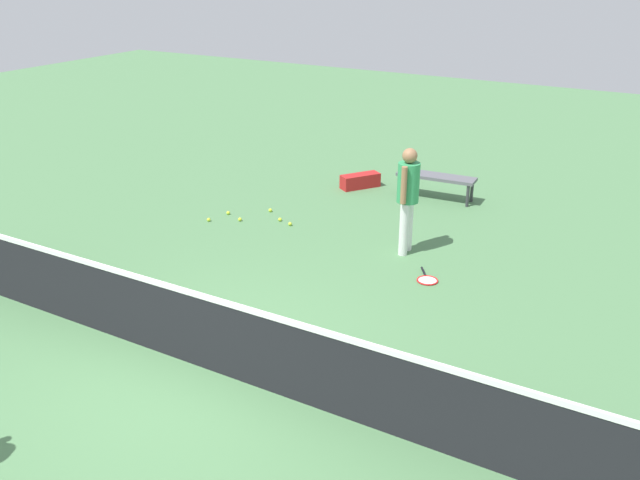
{
  "coord_description": "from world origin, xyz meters",
  "views": [
    {
      "loc": [
        -4.45,
        5.06,
        4.42
      ],
      "look_at": [
        -0.37,
        -2.08,
        0.9
      ],
      "focal_mm": 38.01,
      "sensor_mm": 36.0,
      "label": 1
    }
  ],
  "objects_px": {
    "courtside_bench": "(436,178)",
    "tennis_ball_stray_left": "(270,210)",
    "tennis_racket_near_player": "(427,279)",
    "equipment_bag": "(362,181)",
    "tennis_ball_near_player": "(280,219)",
    "tennis_ball_baseline": "(209,220)",
    "tennis_ball_stray_right": "(290,224)",
    "player_near_side": "(408,192)",
    "tennis_ball_midcourt": "(240,219)",
    "tennis_ball_by_net": "(228,213)"
  },
  "relations": [
    {
      "from": "tennis_ball_midcourt",
      "to": "equipment_bag",
      "type": "xyz_separation_m",
      "value": [
        -1.04,
        -2.75,
        0.11
      ]
    },
    {
      "from": "tennis_ball_midcourt",
      "to": "courtside_bench",
      "type": "height_order",
      "value": "courtside_bench"
    },
    {
      "from": "tennis_ball_stray_left",
      "to": "tennis_ball_stray_right",
      "type": "bearing_deg",
      "value": 149.59
    },
    {
      "from": "player_near_side",
      "to": "tennis_ball_midcourt",
      "type": "bearing_deg",
      "value": 4.04
    },
    {
      "from": "tennis_ball_baseline",
      "to": "equipment_bag",
      "type": "relative_size",
      "value": 0.08
    },
    {
      "from": "tennis_ball_near_player",
      "to": "tennis_ball_midcourt",
      "type": "distance_m",
      "value": 0.71
    },
    {
      "from": "tennis_ball_by_net",
      "to": "tennis_ball_stray_left",
      "type": "relative_size",
      "value": 1.0
    },
    {
      "from": "tennis_ball_baseline",
      "to": "equipment_bag",
      "type": "bearing_deg",
      "value": -116.45
    },
    {
      "from": "tennis_ball_midcourt",
      "to": "equipment_bag",
      "type": "relative_size",
      "value": 0.08
    },
    {
      "from": "player_near_side",
      "to": "tennis_racket_near_player",
      "type": "xyz_separation_m",
      "value": [
        -0.68,
        0.78,
        -1.0
      ]
    },
    {
      "from": "tennis_racket_near_player",
      "to": "tennis_ball_near_player",
      "type": "distance_m",
      "value": 3.26
    },
    {
      "from": "courtside_bench",
      "to": "tennis_ball_stray_left",
      "type": "bearing_deg",
      "value": 42.58
    },
    {
      "from": "tennis_ball_near_player",
      "to": "tennis_ball_stray_right",
      "type": "relative_size",
      "value": 1.0
    },
    {
      "from": "tennis_ball_near_player",
      "to": "tennis_ball_baseline",
      "type": "xyz_separation_m",
      "value": [
        1.09,
        0.64,
        0.0
      ]
    },
    {
      "from": "tennis_ball_stray_right",
      "to": "equipment_bag",
      "type": "distance_m",
      "value": 2.5
    },
    {
      "from": "tennis_ball_baseline",
      "to": "tennis_ball_midcourt",
      "type": "bearing_deg",
      "value": -148.72
    },
    {
      "from": "tennis_ball_near_player",
      "to": "equipment_bag",
      "type": "relative_size",
      "value": 0.08
    },
    {
      "from": "tennis_ball_stray_left",
      "to": "tennis_ball_stray_right",
      "type": "distance_m",
      "value": 0.78
    },
    {
      "from": "tennis_racket_near_player",
      "to": "tennis_ball_midcourt",
      "type": "xyz_separation_m",
      "value": [
        3.75,
        -0.56,
        0.02
      ]
    },
    {
      "from": "tennis_racket_near_player",
      "to": "tennis_ball_near_player",
      "type": "relative_size",
      "value": 8.83
    },
    {
      "from": "tennis_ball_midcourt",
      "to": "courtside_bench",
      "type": "xyz_separation_m",
      "value": [
        -2.58,
        -2.83,
        0.38
      ]
    },
    {
      "from": "tennis_ball_baseline",
      "to": "tennis_ball_near_player",
      "type": "bearing_deg",
      "value": -149.85
    },
    {
      "from": "tennis_racket_near_player",
      "to": "tennis_ball_stray_left",
      "type": "bearing_deg",
      "value": -18.9
    },
    {
      "from": "tennis_racket_near_player",
      "to": "courtside_bench",
      "type": "bearing_deg",
      "value": -70.91
    },
    {
      "from": "player_near_side",
      "to": "equipment_bag",
      "type": "distance_m",
      "value": 3.36
    },
    {
      "from": "tennis_ball_by_net",
      "to": "courtside_bench",
      "type": "xyz_separation_m",
      "value": [
        -2.96,
        -2.67,
        0.38
      ]
    },
    {
      "from": "tennis_ball_by_net",
      "to": "tennis_ball_stray_left",
      "type": "height_order",
      "value": "same"
    },
    {
      "from": "tennis_racket_near_player",
      "to": "courtside_bench",
      "type": "relative_size",
      "value": 0.38
    },
    {
      "from": "tennis_racket_near_player",
      "to": "tennis_ball_baseline",
      "type": "distance_m",
      "value": 4.24
    },
    {
      "from": "player_near_side",
      "to": "tennis_ball_baseline",
      "type": "distance_m",
      "value": 3.71
    },
    {
      "from": "tennis_ball_by_net",
      "to": "tennis_ball_stray_left",
      "type": "xyz_separation_m",
      "value": [
        -0.59,
        -0.49,
        0.0
      ]
    },
    {
      "from": "tennis_ball_by_net",
      "to": "courtside_bench",
      "type": "relative_size",
      "value": 0.04
    },
    {
      "from": "tennis_ball_near_player",
      "to": "tennis_ball_baseline",
      "type": "height_order",
      "value": "same"
    },
    {
      "from": "tennis_racket_near_player",
      "to": "tennis_ball_near_player",
      "type": "xyz_separation_m",
      "value": [
        3.13,
        -0.91,
        0.02
      ]
    },
    {
      "from": "equipment_bag",
      "to": "tennis_ball_midcourt",
      "type": "bearing_deg",
      "value": 69.31
    },
    {
      "from": "tennis_ball_near_player",
      "to": "courtside_bench",
      "type": "bearing_deg",
      "value": -128.29
    },
    {
      "from": "tennis_racket_near_player",
      "to": "equipment_bag",
      "type": "relative_size",
      "value": 0.71
    },
    {
      "from": "tennis_racket_near_player",
      "to": "tennis_ball_stray_left",
      "type": "height_order",
      "value": "tennis_ball_stray_left"
    },
    {
      "from": "tennis_ball_baseline",
      "to": "tennis_ball_stray_right",
      "type": "bearing_deg",
      "value": -158.2
    },
    {
      "from": "tennis_ball_midcourt",
      "to": "tennis_ball_stray_right",
      "type": "relative_size",
      "value": 1.0
    },
    {
      "from": "player_near_side",
      "to": "tennis_ball_baseline",
      "type": "height_order",
      "value": "player_near_side"
    },
    {
      "from": "tennis_ball_stray_left",
      "to": "courtside_bench",
      "type": "xyz_separation_m",
      "value": [
        -2.37,
        -2.18,
        0.38
      ]
    },
    {
      "from": "courtside_bench",
      "to": "equipment_bag",
      "type": "xyz_separation_m",
      "value": [
        1.54,
        0.08,
        -0.28
      ]
    },
    {
      "from": "tennis_racket_near_player",
      "to": "equipment_bag",
      "type": "bearing_deg",
      "value": -50.64
    },
    {
      "from": "tennis_ball_stray_right",
      "to": "equipment_bag",
      "type": "xyz_separation_m",
      "value": [
        -0.15,
        -2.49,
        0.11
      ]
    },
    {
      "from": "equipment_bag",
      "to": "tennis_racket_near_player",
      "type": "bearing_deg",
      "value": 129.36
    },
    {
      "from": "tennis_ball_midcourt",
      "to": "tennis_racket_near_player",
      "type": "bearing_deg",
      "value": 171.54
    },
    {
      "from": "tennis_racket_near_player",
      "to": "tennis_ball_stray_right",
      "type": "distance_m",
      "value": 2.98
    },
    {
      "from": "tennis_ball_near_player",
      "to": "courtside_bench",
      "type": "distance_m",
      "value": 3.19
    },
    {
      "from": "tennis_racket_near_player",
      "to": "tennis_ball_near_player",
      "type": "bearing_deg",
      "value": -16.15
    }
  ]
}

